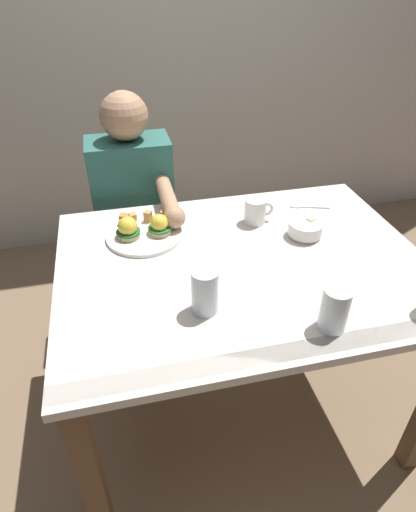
{
  "coord_description": "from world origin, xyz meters",
  "views": [
    {
      "loc": [
        -0.37,
        -1.08,
        1.57
      ],
      "look_at": [
        -0.12,
        0.0,
        0.78
      ],
      "focal_mm": 30.1,
      "sensor_mm": 36.0,
      "label": 1
    }
  ],
  "objects_px": {
    "coffee_mug": "(256,210)",
    "diner_person": "(136,208)",
    "dining_table": "(242,286)",
    "water_glass_near": "(205,293)",
    "eggs_benedict_plate": "(143,231)",
    "water_glass_extra": "(334,312)",
    "fork": "(307,207)",
    "fruit_bowl": "(305,229)"
  },
  "relations": [
    {
      "from": "eggs_benedict_plate",
      "to": "fruit_bowl",
      "type": "bearing_deg",
      "value": -12.88
    },
    {
      "from": "eggs_benedict_plate",
      "to": "water_glass_near",
      "type": "bearing_deg",
      "value": -73.18
    },
    {
      "from": "fruit_bowl",
      "to": "water_glass_extra",
      "type": "height_order",
      "value": "water_glass_extra"
    },
    {
      "from": "eggs_benedict_plate",
      "to": "fruit_bowl",
      "type": "xyz_separation_m",
      "value": [
        0.56,
        -0.13,
        0.0
      ]
    },
    {
      "from": "fork",
      "to": "dining_table",
      "type": "bearing_deg",
      "value": -140.57
    },
    {
      "from": "dining_table",
      "to": "fruit_bowl",
      "type": "xyz_separation_m",
      "value": [
        0.26,
        0.1,
        0.14
      ]
    },
    {
      "from": "dining_table",
      "to": "fork",
      "type": "xyz_separation_m",
      "value": [
        0.35,
        0.29,
        0.11
      ]
    },
    {
      "from": "dining_table",
      "to": "water_glass_near",
      "type": "bearing_deg",
      "value": -131.44
    },
    {
      "from": "fork",
      "to": "coffee_mug",
      "type": "bearing_deg",
      "value": -165.66
    },
    {
      "from": "fruit_bowl",
      "to": "diner_person",
      "type": "relative_size",
      "value": 0.11
    },
    {
      "from": "coffee_mug",
      "to": "water_glass_near",
      "type": "height_order",
      "value": "water_glass_near"
    },
    {
      "from": "fruit_bowl",
      "to": "fork",
      "type": "xyz_separation_m",
      "value": [
        0.1,
        0.19,
        -0.03
      ]
    },
    {
      "from": "eggs_benedict_plate",
      "to": "water_glass_extra",
      "type": "distance_m",
      "value": 0.72
    },
    {
      "from": "diner_person",
      "to": "water_glass_near",
      "type": "bearing_deg",
      "value": -80.82
    },
    {
      "from": "fork",
      "to": "water_glass_near",
      "type": "bearing_deg",
      "value": -137.22
    },
    {
      "from": "water_glass_extra",
      "to": "fork",
      "type": "bearing_deg",
      "value": 71.41
    },
    {
      "from": "coffee_mug",
      "to": "diner_person",
      "type": "distance_m",
      "value": 0.58
    },
    {
      "from": "fork",
      "to": "water_glass_near",
      "type": "xyz_separation_m",
      "value": [
        -0.53,
        -0.49,
        0.06
      ]
    },
    {
      "from": "dining_table",
      "to": "eggs_benedict_plate",
      "type": "height_order",
      "value": "eggs_benedict_plate"
    },
    {
      "from": "dining_table",
      "to": "eggs_benedict_plate",
      "type": "xyz_separation_m",
      "value": [
        -0.3,
        0.22,
        0.13
      ]
    },
    {
      "from": "fruit_bowl",
      "to": "dining_table",
      "type": "bearing_deg",
      "value": -159.41
    },
    {
      "from": "dining_table",
      "to": "coffee_mug",
      "type": "height_order",
      "value": "coffee_mug"
    },
    {
      "from": "dining_table",
      "to": "fruit_bowl",
      "type": "height_order",
      "value": "fruit_bowl"
    },
    {
      "from": "fruit_bowl",
      "to": "fork",
      "type": "height_order",
      "value": "fruit_bowl"
    },
    {
      "from": "coffee_mug",
      "to": "dining_table",
      "type": "bearing_deg",
      "value": -116.66
    },
    {
      "from": "dining_table",
      "to": "fork",
      "type": "relative_size",
      "value": 7.84
    },
    {
      "from": "fork",
      "to": "diner_person",
      "type": "height_order",
      "value": "diner_person"
    },
    {
      "from": "eggs_benedict_plate",
      "to": "water_glass_extra",
      "type": "xyz_separation_m",
      "value": [
        0.44,
        -0.57,
        0.03
      ]
    },
    {
      "from": "eggs_benedict_plate",
      "to": "coffee_mug",
      "type": "height_order",
      "value": "coffee_mug"
    },
    {
      "from": "fork",
      "to": "diner_person",
      "type": "bearing_deg",
      "value": 154.7
    },
    {
      "from": "water_glass_near",
      "to": "diner_person",
      "type": "distance_m",
      "value": 0.82
    },
    {
      "from": "fruit_bowl",
      "to": "diner_person",
      "type": "xyz_separation_m",
      "value": [
        -0.56,
        0.5,
        -0.12
      ]
    },
    {
      "from": "eggs_benedict_plate",
      "to": "diner_person",
      "type": "distance_m",
      "value": 0.39
    },
    {
      "from": "water_glass_near",
      "to": "diner_person",
      "type": "xyz_separation_m",
      "value": [
        -0.13,
        0.8,
        -0.15
      ]
    },
    {
      "from": "fruit_bowl",
      "to": "water_glass_near",
      "type": "relative_size",
      "value": 0.88
    },
    {
      "from": "coffee_mug",
      "to": "fork",
      "type": "bearing_deg",
      "value": 14.34
    },
    {
      "from": "dining_table",
      "to": "water_glass_near",
      "type": "distance_m",
      "value": 0.31
    },
    {
      "from": "coffee_mug",
      "to": "diner_person",
      "type": "height_order",
      "value": "diner_person"
    },
    {
      "from": "fork",
      "to": "diner_person",
      "type": "distance_m",
      "value": 0.73
    },
    {
      "from": "dining_table",
      "to": "water_glass_extra",
      "type": "height_order",
      "value": "water_glass_extra"
    },
    {
      "from": "fruit_bowl",
      "to": "water_glass_extra",
      "type": "xyz_separation_m",
      "value": [
        -0.12,
        -0.44,
        0.03
      ]
    },
    {
      "from": "fork",
      "to": "diner_person",
      "type": "relative_size",
      "value": 0.13
    }
  ]
}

